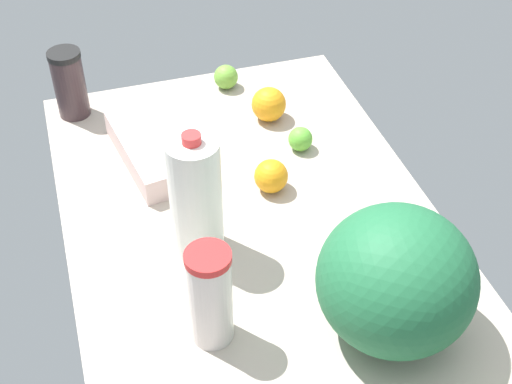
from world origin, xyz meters
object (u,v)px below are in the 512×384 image
shaker_bottle (69,84)px  orange_beside_bowl (269,104)px  milk_jug (196,197)px  lime_by_jug (226,77)px  orange_near_front (271,176)px  tumbler_cup (210,296)px  watermelon (396,280)px  lime_loose (300,139)px  egg_carton (148,150)px

shaker_bottle → orange_beside_bowl: 48.07cm
milk_jug → lime_by_jug: (-53.79, 20.27, -9.99)cm
orange_near_front → shaker_bottle: bearing=-137.7°
shaker_bottle → lime_by_jug: 39.20cm
shaker_bottle → tumbler_cup: bearing=11.8°
watermelon → orange_beside_bowl: (-66.74, -0.72, -8.46)cm
milk_jug → lime_loose: (-23.78, 29.82, -10.27)cm
watermelon → lime_loose: watermelon is taller
lime_by_jug → shaker_bottle: bearing=-89.5°
egg_carton → lime_by_jug: bearing=125.2°
tumbler_cup → orange_beside_bowl: tumbler_cup is taller
tumbler_cup → lime_loose: size_ratio=3.60×
watermelon → tumbler_cup: 31.18cm
egg_carton → tumbler_cup: (51.30, 1.63, 7.17)cm
watermelon → lime_loose: 54.15cm
watermelon → orange_near_front: bearing=-168.8°
egg_carton → shaker_bottle: (-23.86, -14.04, 5.64)cm
tumbler_cup → lime_loose: tumbler_cup is taller
shaker_bottle → tumbler_cup: (75.15, 15.67, 1.54)cm
orange_near_front → orange_beside_bowl: 26.22cm
tumbler_cup → milk_jug: bearing=172.5°
egg_carton → watermelon: 67.70cm
tumbler_cup → lime_loose: 56.47cm
milk_jug → orange_beside_bowl: 46.67cm
milk_jug → shaker_bottle: bearing=-160.9°
milk_jug → orange_near_front: (-12.24, 18.97, -9.43)cm
tumbler_cup → lime_loose: bearing=144.3°
egg_carton → orange_beside_bowl: bearing=94.9°
lime_loose → orange_beside_bowl: (-13.56, -3.29, 1.37)cm
egg_carton → shaker_bottle: shaker_bottle is taller
shaker_bottle → lime_loose: size_ratio=3.05×
orange_near_front → lime_loose: orange_near_front is taller
egg_carton → orange_near_front: bearing=44.4°
egg_carton → orange_beside_bowl: (-7.72, 31.02, 1.16)cm
watermelon → orange_near_front: 43.40cm
milk_jug → orange_beside_bowl: size_ratio=3.31×
watermelon → lime_by_jug: 84.03cm
lime_by_jug → lime_loose: bearing=17.7°
egg_carton → orange_beside_bowl: size_ratio=3.45×
egg_carton → shaker_bottle: bearing=-158.6°
milk_jug → lime_by_jug: 58.35cm
milk_jug → orange_beside_bowl: milk_jug is taller
lime_by_jug → orange_beside_bowl: bearing=20.8°
lime_loose → orange_beside_bowl: 14.02cm
lime_by_jug → orange_beside_bowl: orange_beside_bowl is taller
lime_by_jug → lime_loose: 31.50cm
watermelon → lime_by_jug: (-83.20, -6.98, -9.54)cm
tumbler_cup → lime_by_jug: tumbler_cup is taller
egg_carton → watermelon: size_ratio=1.07×
egg_carton → watermelon: (59.03, 31.74, 9.61)cm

